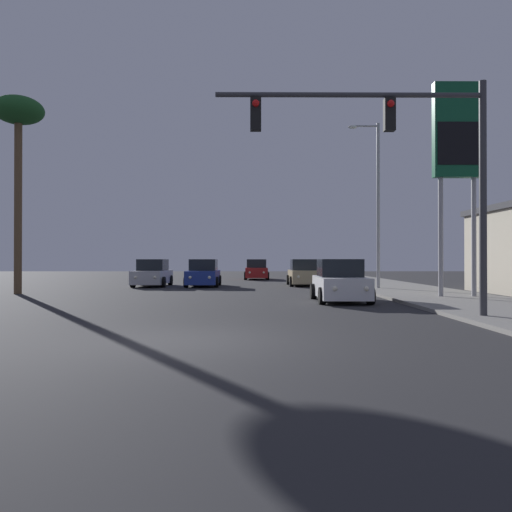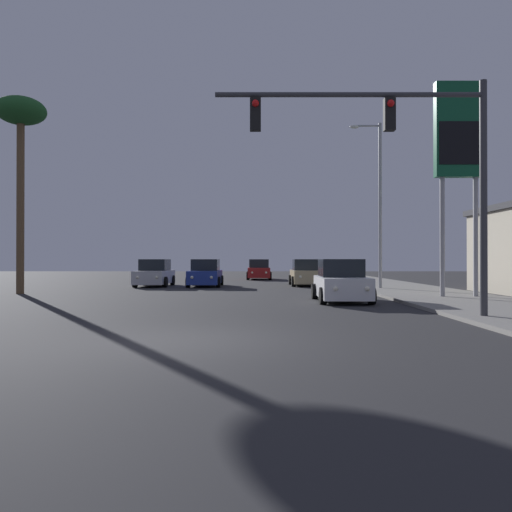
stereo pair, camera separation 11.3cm
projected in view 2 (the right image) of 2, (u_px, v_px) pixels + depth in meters
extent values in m
plane|color=#28282B|center=(181.00, 341.00, 10.18)|extent=(120.00, 120.00, 0.00)
cube|color=gray|center=(452.00, 299.00, 20.21)|extent=(5.00, 60.00, 0.12)
cube|color=silver|center=(340.00, 287.00, 19.75)|extent=(1.90, 4.24, 0.80)
cube|color=black|center=(339.00, 268.00, 19.90)|extent=(1.65, 2.04, 0.70)
cylinder|color=black|center=(321.00, 296.00, 18.44)|extent=(0.24, 0.64, 0.64)
cylinder|color=black|center=(370.00, 296.00, 18.44)|extent=(0.24, 0.64, 0.64)
cylinder|color=black|center=(313.00, 291.00, 21.04)|extent=(0.24, 0.64, 0.64)
cylinder|color=black|center=(356.00, 291.00, 21.05)|extent=(0.24, 0.64, 0.64)
sphere|color=#F2EACC|center=(334.00, 289.00, 17.62)|extent=(0.18, 0.18, 0.18)
sphere|color=#F2EACC|center=(366.00, 289.00, 17.63)|extent=(0.18, 0.18, 0.18)
cube|color=navy|center=(204.00, 277.00, 30.87)|extent=(1.83, 4.21, 0.80)
cube|color=black|center=(204.00, 265.00, 31.03)|extent=(1.61, 2.01, 0.70)
cylinder|color=black|center=(186.00, 282.00, 29.56)|extent=(0.24, 0.64, 0.64)
cylinder|color=black|center=(217.00, 282.00, 29.57)|extent=(0.24, 0.64, 0.64)
cylinder|color=black|center=(192.00, 280.00, 32.17)|extent=(0.24, 0.64, 0.64)
cylinder|color=black|center=(220.00, 280.00, 32.17)|extent=(0.24, 0.64, 0.64)
sphere|color=#F2EACC|center=(190.00, 277.00, 28.75)|extent=(0.18, 0.18, 0.18)
sphere|color=#F2EACC|center=(210.00, 277.00, 28.75)|extent=(0.18, 0.18, 0.18)
cube|color=tan|center=(305.00, 277.00, 31.72)|extent=(1.82, 4.21, 0.80)
cube|color=black|center=(304.00, 265.00, 31.88)|extent=(1.61, 2.01, 0.70)
cylinder|color=black|center=(292.00, 281.00, 30.42)|extent=(0.24, 0.64, 0.64)
cylinder|color=black|center=(321.00, 281.00, 30.42)|extent=(0.24, 0.64, 0.64)
cylinder|color=black|center=(289.00, 280.00, 33.02)|extent=(0.24, 0.64, 0.64)
cylinder|color=black|center=(316.00, 280.00, 33.03)|extent=(0.24, 0.64, 0.64)
sphere|color=#F2EACC|center=(299.00, 277.00, 29.60)|extent=(0.18, 0.18, 0.18)
sphere|color=#F2EACC|center=(317.00, 277.00, 29.61)|extent=(0.18, 0.18, 0.18)
cube|color=maroon|center=(257.00, 272.00, 41.75)|extent=(1.83, 4.21, 0.80)
cube|color=black|center=(257.00, 263.00, 41.90)|extent=(1.61, 2.01, 0.70)
cylinder|color=black|center=(246.00, 276.00, 40.44)|extent=(0.24, 0.64, 0.64)
cylinder|color=black|center=(269.00, 276.00, 40.45)|extent=(0.24, 0.64, 0.64)
cylinder|color=black|center=(247.00, 275.00, 43.05)|extent=(0.24, 0.64, 0.64)
cylinder|color=black|center=(268.00, 275.00, 43.05)|extent=(0.24, 0.64, 0.64)
sphere|color=#F2EACC|center=(250.00, 272.00, 39.63)|extent=(0.18, 0.18, 0.18)
sphere|color=#F2EACC|center=(265.00, 272.00, 39.63)|extent=(0.18, 0.18, 0.18)
cube|color=#B7B7BC|center=(153.00, 277.00, 30.91)|extent=(1.89, 4.24, 0.80)
cube|color=black|center=(153.00, 265.00, 31.07)|extent=(1.64, 2.03, 0.70)
cylinder|color=black|center=(133.00, 282.00, 29.61)|extent=(0.24, 0.64, 0.64)
cylinder|color=black|center=(164.00, 282.00, 29.61)|extent=(0.24, 0.64, 0.64)
cylinder|color=black|center=(143.00, 280.00, 32.21)|extent=(0.24, 0.64, 0.64)
cylinder|color=black|center=(171.00, 280.00, 32.22)|extent=(0.24, 0.64, 0.64)
sphere|color=#F2EACC|center=(136.00, 277.00, 28.79)|extent=(0.18, 0.18, 0.18)
sphere|color=#F2EACC|center=(155.00, 277.00, 28.80)|extent=(0.18, 0.18, 0.18)
cylinder|color=#38383D|center=(482.00, 198.00, 13.76)|extent=(0.20, 0.20, 6.50)
cylinder|color=#38383D|center=(348.00, 95.00, 13.77)|extent=(7.40, 0.14, 0.14)
cube|color=black|center=(388.00, 115.00, 13.77)|extent=(0.30, 0.24, 0.90)
sphere|color=red|center=(389.00, 103.00, 13.63)|extent=(0.20, 0.20, 0.20)
cube|color=black|center=(254.00, 115.00, 13.75)|extent=(0.30, 0.24, 0.90)
sphere|color=red|center=(254.00, 103.00, 13.62)|extent=(0.20, 0.20, 0.20)
cylinder|color=#99999E|center=(378.00, 205.00, 27.20)|extent=(0.18, 0.18, 9.00)
cylinder|color=#99999E|center=(366.00, 126.00, 27.22)|extent=(1.40, 0.10, 0.10)
ellipsoid|color=silver|center=(353.00, 127.00, 27.22)|extent=(0.50, 0.24, 0.20)
cylinder|color=#99999E|center=(440.00, 237.00, 20.92)|extent=(0.20, 0.20, 5.00)
cylinder|color=#99999E|center=(474.00, 237.00, 20.92)|extent=(0.20, 0.20, 5.00)
cube|color=#0F4C2D|center=(457.00, 130.00, 20.95)|extent=(2.00, 0.40, 4.00)
cube|color=black|center=(459.00, 143.00, 20.74)|extent=(1.80, 0.03, 1.80)
cylinder|color=brown|center=(18.00, 207.00, 24.17)|extent=(0.36, 0.36, 8.43)
ellipsoid|color=#1E5123|center=(19.00, 110.00, 24.21)|extent=(2.40, 2.40, 1.32)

